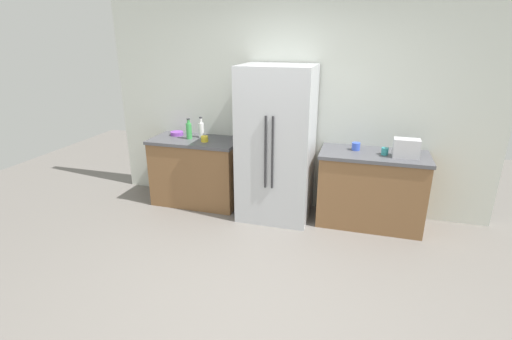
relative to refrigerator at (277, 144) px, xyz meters
name	(u,v)px	position (x,y,z in m)	size (l,w,h in m)	color
ground_plane	(245,291)	(0.10, -1.59, -0.92)	(9.86, 9.86, 0.00)	slate
kitchen_back_panel	(293,104)	(0.10, 0.43, 0.42)	(4.87, 0.10, 2.68)	silver
counter_left	(197,171)	(-1.10, 0.08, -0.48)	(1.15, 0.61, 0.88)	brown
counter_right	(371,189)	(1.13, 0.08, -0.48)	(1.22, 0.61, 0.88)	brown
refrigerator	(277,144)	(0.00, 0.00, 0.00)	(0.85, 0.74, 1.84)	#B7BABF
toaster	(406,148)	(1.45, 0.01, 0.07)	(0.27, 0.16, 0.21)	silver
bottle_a	(201,129)	(-1.05, 0.18, 0.07)	(0.07, 0.07, 0.27)	white
bottle_b	(189,130)	(-1.18, 0.07, 0.07)	(0.07, 0.07, 0.27)	green
cup_a	(385,151)	(1.24, 0.05, 0.00)	(0.08, 0.08, 0.08)	teal
cup_b	(356,146)	(0.92, 0.15, 0.01)	(0.10, 0.10, 0.09)	blue
cup_c	(205,139)	(-0.93, 0.00, 0.00)	(0.09, 0.09, 0.07)	yellow
bowl_a	(177,133)	(-1.42, 0.20, -0.01)	(0.17, 0.17, 0.05)	purple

